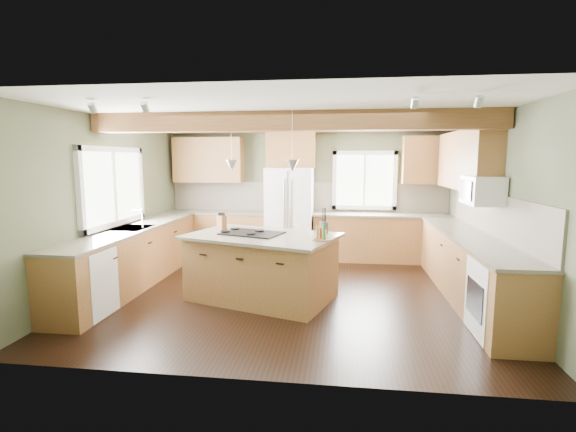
# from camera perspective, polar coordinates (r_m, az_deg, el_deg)

# --- Properties ---
(floor) EXTENTS (5.60, 5.60, 0.00)m
(floor) POSITION_cam_1_polar(r_m,az_deg,el_deg) (6.29, 0.58, -10.44)
(floor) COLOR black
(floor) RESTS_ON ground
(ceiling) EXTENTS (5.60, 5.60, 0.00)m
(ceiling) POSITION_cam_1_polar(r_m,az_deg,el_deg) (6.01, 0.62, 13.82)
(ceiling) COLOR silver
(ceiling) RESTS_ON wall_back
(wall_back) EXTENTS (5.60, 0.00, 5.60)m
(wall_back) POSITION_cam_1_polar(r_m,az_deg,el_deg) (8.49, 2.56, 3.27)
(wall_back) COLOR #4B523A
(wall_back) RESTS_ON ground
(wall_left) EXTENTS (0.00, 5.00, 5.00)m
(wall_left) POSITION_cam_1_polar(r_m,az_deg,el_deg) (6.92, -23.11, 1.62)
(wall_left) COLOR #4B523A
(wall_left) RESTS_ON ground
(wall_right) EXTENTS (0.00, 5.00, 5.00)m
(wall_right) POSITION_cam_1_polar(r_m,az_deg,el_deg) (6.33, 26.65, 0.90)
(wall_right) COLOR #4B523A
(wall_right) RESTS_ON ground
(ceiling_beam) EXTENTS (5.55, 0.26, 0.26)m
(ceiling_beam) POSITION_cam_1_polar(r_m,az_deg,el_deg) (5.70, 0.26, 12.83)
(ceiling_beam) COLOR #4F2E16
(ceiling_beam) RESTS_ON ceiling
(soffit_trim) EXTENTS (5.55, 0.20, 0.10)m
(soffit_trim) POSITION_cam_1_polar(r_m,az_deg,el_deg) (8.38, 2.56, 11.69)
(soffit_trim) COLOR #4F2E16
(soffit_trim) RESTS_ON ceiling
(backsplash_back) EXTENTS (5.58, 0.03, 0.58)m
(backsplash_back) POSITION_cam_1_polar(r_m,az_deg,el_deg) (8.48, 2.55, 2.65)
(backsplash_back) COLOR brown
(backsplash_back) RESTS_ON wall_back
(backsplash_right) EXTENTS (0.03, 3.70, 0.58)m
(backsplash_right) POSITION_cam_1_polar(r_m,az_deg,el_deg) (6.39, 26.33, 0.16)
(backsplash_right) COLOR brown
(backsplash_right) RESTS_ON wall_right
(base_cab_back_left) EXTENTS (2.02, 0.60, 0.88)m
(base_cab_back_left) POSITION_cam_1_polar(r_m,az_deg,el_deg) (8.64, -9.56, -2.51)
(base_cab_back_left) COLOR brown
(base_cab_back_left) RESTS_ON floor
(counter_back_left) EXTENTS (2.06, 0.64, 0.04)m
(counter_back_left) POSITION_cam_1_polar(r_m,az_deg,el_deg) (8.57, -9.63, 0.52)
(counter_back_left) COLOR #494136
(counter_back_left) RESTS_ON base_cab_back_left
(base_cab_back_right) EXTENTS (2.62, 0.60, 0.88)m
(base_cab_back_right) POSITION_cam_1_polar(r_m,az_deg,el_deg) (8.32, 12.65, -2.99)
(base_cab_back_right) COLOR brown
(base_cab_back_right) RESTS_ON floor
(counter_back_right) EXTENTS (2.66, 0.64, 0.04)m
(counter_back_right) POSITION_cam_1_polar(r_m,az_deg,el_deg) (8.24, 12.75, 0.15)
(counter_back_right) COLOR #494136
(counter_back_right) RESTS_ON base_cab_back_right
(base_cab_left) EXTENTS (0.60, 3.70, 0.88)m
(base_cab_left) POSITION_cam_1_polar(r_m,az_deg,el_deg) (6.95, -20.37, -5.40)
(base_cab_left) COLOR brown
(base_cab_left) RESTS_ON floor
(counter_left) EXTENTS (0.64, 3.74, 0.04)m
(counter_left) POSITION_cam_1_polar(r_m,az_deg,el_deg) (6.87, -20.56, -1.66)
(counter_left) COLOR #494136
(counter_left) RESTS_ON base_cab_left
(base_cab_right) EXTENTS (0.60, 3.70, 0.88)m
(base_cab_right) POSITION_cam_1_polar(r_m,az_deg,el_deg) (6.44, 23.50, -6.61)
(base_cab_right) COLOR brown
(base_cab_right) RESTS_ON floor
(counter_right) EXTENTS (0.64, 3.74, 0.04)m
(counter_right) POSITION_cam_1_polar(r_m,az_deg,el_deg) (6.34, 23.72, -2.57)
(counter_right) COLOR #494136
(counter_right) RESTS_ON base_cab_right
(upper_cab_back_left) EXTENTS (1.40, 0.35, 0.90)m
(upper_cab_back_left) POSITION_cam_1_polar(r_m,az_deg,el_deg) (8.69, -10.82, 7.53)
(upper_cab_back_left) COLOR brown
(upper_cab_back_left) RESTS_ON wall_back
(upper_cab_over_fridge) EXTENTS (0.96, 0.35, 0.70)m
(upper_cab_over_fridge) POSITION_cam_1_polar(r_m,az_deg,el_deg) (8.32, 0.42, 9.04)
(upper_cab_over_fridge) COLOR brown
(upper_cab_over_fridge) RESTS_ON wall_back
(upper_cab_right) EXTENTS (0.35, 2.20, 0.90)m
(upper_cab_right) POSITION_cam_1_polar(r_m,az_deg,el_deg) (7.10, 23.23, 7.02)
(upper_cab_right) COLOR brown
(upper_cab_right) RESTS_ON wall_right
(upper_cab_back_corner) EXTENTS (0.90, 0.35, 0.90)m
(upper_cab_back_corner) POSITION_cam_1_polar(r_m,az_deg,el_deg) (8.42, 18.43, 7.27)
(upper_cab_back_corner) COLOR brown
(upper_cab_back_corner) RESTS_ON wall_back
(window_left) EXTENTS (0.04, 1.60, 1.05)m
(window_left) POSITION_cam_1_polar(r_m,az_deg,el_deg) (6.93, -22.86, 3.72)
(window_left) COLOR white
(window_left) RESTS_ON wall_left
(window_back) EXTENTS (1.10, 0.04, 1.00)m
(window_back) POSITION_cam_1_polar(r_m,az_deg,el_deg) (8.44, 10.40, 4.82)
(window_back) COLOR white
(window_back) RESTS_ON wall_back
(sink) EXTENTS (0.50, 0.65, 0.03)m
(sink) POSITION_cam_1_polar(r_m,az_deg,el_deg) (6.87, -20.56, -1.62)
(sink) COLOR #262628
(sink) RESTS_ON counter_left
(faucet) EXTENTS (0.02, 0.02, 0.28)m
(faucet) POSITION_cam_1_polar(r_m,az_deg,el_deg) (6.76, -19.27, -0.45)
(faucet) COLOR #B2B2B7
(faucet) RESTS_ON sink
(dishwasher) EXTENTS (0.60, 0.60, 0.84)m
(dishwasher) POSITION_cam_1_polar(r_m,az_deg,el_deg) (5.87, -26.20, -8.22)
(dishwasher) COLOR white
(dishwasher) RESTS_ON floor
(oven) EXTENTS (0.60, 0.72, 0.84)m
(oven) POSITION_cam_1_polar(r_m,az_deg,el_deg) (5.25, 27.36, -10.15)
(oven) COLOR white
(oven) RESTS_ON floor
(microwave) EXTENTS (0.40, 0.70, 0.38)m
(microwave) POSITION_cam_1_polar(r_m,az_deg,el_deg) (6.19, 25.02, 3.19)
(microwave) COLOR white
(microwave) RESTS_ON wall_right
(pendant_left) EXTENTS (0.18, 0.18, 0.16)m
(pendant_left) POSITION_cam_1_polar(r_m,az_deg,el_deg) (5.99, -7.69, 6.87)
(pendant_left) COLOR #B2B2B7
(pendant_left) RESTS_ON ceiling
(pendant_right) EXTENTS (0.18, 0.18, 0.16)m
(pendant_right) POSITION_cam_1_polar(r_m,az_deg,el_deg) (5.53, 0.58, 6.87)
(pendant_right) COLOR #B2B2B7
(pendant_right) RESTS_ON ceiling
(refrigerator) EXTENTS (0.90, 0.74, 1.80)m
(refrigerator) POSITION_cam_1_polar(r_m,az_deg,el_deg) (8.19, 0.24, 0.29)
(refrigerator) COLOR white
(refrigerator) RESTS_ON floor
(island) EXTENTS (2.15, 1.68, 0.88)m
(island) POSITION_cam_1_polar(r_m,az_deg,el_deg) (5.94, -3.60, -7.13)
(island) COLOR brown
(island) RESTS_ON floor
(island_top) EXTENTS (2.31, 1.84, 0.04)m
(island_top) POSITION_cam_1_polar(r_m,az_deg,el_deg) (5.84, -3.64, -2.76)
(island_top) COLOR #494136
(island_top) RESTS_ON island
(cooktop) EXTENTS (0.95, 0.77, 0.02)m
(cooktop) POSITION_cam_1_polar(r_m,az_deg,el_deg) (5.91, -4.97, -2.35)
(cooktop) COLOR black
(cooktop) RESTS_ON island_top
(knife_block) EXTENTS (0.16, 0.15, 0.21)m
(knife_block) POSITION_cam_1_polar(r_m,az_deg,el_deg) (6.34, -9.06, -0.88)
(knife_block) COLOR #57311A
(knife_block) RESTS_ON island_top
(utensil_crock) EXTENTS (0.15, 0.15, 0.17)m
(utensil_crock) POSITION_cam_1_polar(r_m,az_deg,el_deg) (5.96, 4.94, -1.57)
(utensil_crock) COLOR #403933
(utensil_crock) RESTS_ON island_top
(bottle_tray) EXTENTS (0.28, 0.28, 0.21)m
(bottle_tray) POSITION_cam_1_polar(r_m,az_deg,el_deg) (5.44, 4.52, -2.24)
(bottle_tray) COLOR brown
(bottle_tray) RESTS_ON island_top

